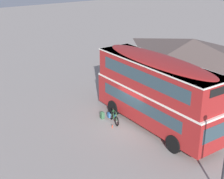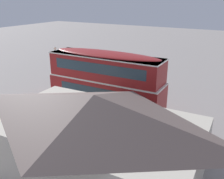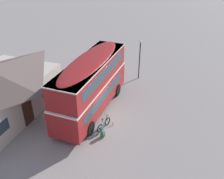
{
  "view_description": "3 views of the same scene",
  "coord_description": "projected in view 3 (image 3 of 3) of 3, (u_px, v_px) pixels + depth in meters",
  "views": [
    {
      "loc": [
        15.8,
        -12.4,
        10.58
      ],
      "look_at": [
        -1.35,
        -0.88,
        2.3
      ],
      "focal_mm": 53.55,
      "sensor_mm": 36.0,
      "label": 1
    },
    {
      "loc": [
        -9.2,
        17.55,
        8.81
      ],
      "look_at": [
        0.8,
        0.2,
        1.44
      ],
      "focal_mm": 40.34,
      "sensor_mm": 36.0,
      "label": 2
    },
    {
      "loc": [
        -14.87,
        -7.15,
        12.39
      ],
      "look_at": [
        1.03,
        -0.82,
        2.35
      ],
      "focal_mm": 39.83,
      "sensor_mm": 36.0,
      "label": 3
    }
  ],
  "objects": [
    {
      "name": "water_bottle_red_squeeze",
      "position": [
        113.0,
        124.0,
        19.61
      ],
      "size": [
        0.07,
        0.07,
        0.24
      ],
      "color": "#D84C33",
      "rests_on": "ground"
    },
    {
      "name": "double_decker_bus",
      "position": [
        91.0,
        83.0,
        20.22
      ],
      "size": [
        9.75,
        2.78,
        4.79
      ],
      "color": "black",
      "rests_on": "ground"
    },
    {
      "name": "street_lamp",
      "position": [
        140.0,
        55.0,
        25.26
      ],
      "size": [
        0.28,
        0.28,
        4.2
      ],
      "color": "black",
      "rests_on": "ground"
    },
    {
      "name": "ground_plane",
      "position": [
        98.0,
        118.0,
        20.47
      ],
      "size": [
        120.0,
        120.0,
        0.0
      ],
      "primitive_type": "plane",
      "color": "gray"
    },
    {
      "name": "touring_bicycle",
      "position": [
        103.0,
        125.0,
        19.1
      ],
      "size": [
        1.68,
        0.54,
        0.99
      ],
      "color": "black",
      "rests_on": "ground"
    },
    {
      "name": "backpack_on_ground",
      "position": [
        103.0,
        134.0,
        18.34
      ],
      "size": [
        0.33,
        0.32,
        0.53
      ],
      "color": "#386642",
      "rests_on": "ground"
    }
  ]
}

